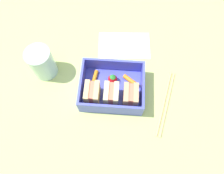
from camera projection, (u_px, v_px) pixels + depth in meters
ground_plane at (112, 92)px, 60.89cm from camera, size 120.00×120.00×2.00cm
bento_tray at (112, 90)px, 59.42cm from camera, size 16.45×13.11×1.20cm
bento_rim at (112, 86)px, 56.73cm from camera, size 16.45×13.11×4.66cm
sandwich_left at (130, 96)px, 55.29cm from camera, size 3.64×5.09×5.34cm
sandwich_center_left at (111, 94)px, 55.42cm from camera, size 3.64×5.09×5.34cm
sandwich_center at (92, 93)px, 55.55cm from camera, size 3.64×5.09×5.34cm
carrot_stick_left at (131, 81)px, 59.18cm from camera, size 4.72×3.88×1.21cm
strawberry_far_left at (114, 79)px, 58.51cm from camera, size 2.56×2.56×3.16cm
carrot_stick_far_left at (94, 79)px, 59.51cm from camera, size 1.85×5.13×1.06cm
chopstick_pair at (166, 103)px, 58.23cm from camera, size 5.91×18.61×0.70cm
drinking_glass at (42, 63)px, 58.20cm from camera, size 6.63×6.63×9.19cm
folded_napkin at (124, 45)px, 65.54cm from camera, size 15.90×10.21×0.40cm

